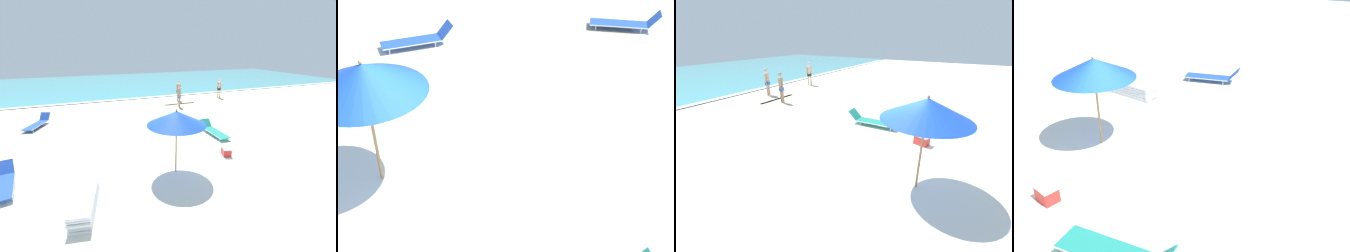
% 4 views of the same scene
% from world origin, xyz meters
% --- Properties ---
extents(ground_plane, '(60.00, 60.00, 0.16)m').
position_xyz_m(ground_plane, '(0.00, 0.01, -0.08)').
color(ground_plane, silver).
extents(beach_umbrella, '(2.12, 2.12, 2.45)m').
position_xyz_m(beach_umbrella, '(-0.83, -1.29, 2.12)').
color(beach_umbrella, '#9E7547').
rests_on(beach_umbrella, ground_plane).
extents(lounger_stack, '(0.96, 1.98, 0.49)m').
position_xyz_m(lounger_stack, '(-4.14, -2.34, 0.25)').
color(lounger_stack, white).
rests_on(lounger_stack, ground_plane).
extents(sun_lounger_beside_umbrella, '(0.93, 2.16, 0.59)m').
position_xyz_m(sun_lounger_beside_umbrella, '(-6.64, -0.21, 0.22)').
color(sun_lounger_beside_umbrella, blue).
rests_on(sun_lounger_beside_umbrella, ground_plane).
extents(cooler_box, '(0.48, 0.58, 0.37)m').
position_xyz_m(cooler_box, '(1.74, -0.84, 0.19)').
color(cooler_box, red).
rests_on(cooler_box, ground_plane).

